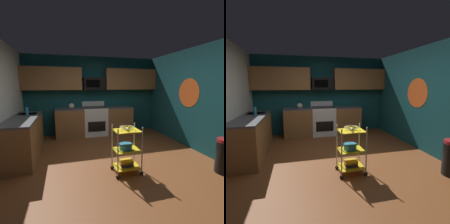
# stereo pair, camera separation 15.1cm
# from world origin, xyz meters

# --- Properties ---
(floor) EXTENTS (4.40, 4.80, 0.04)m
(floor) POSITION_xyz_m (0.00, 0.00, -0.02)
(floor) COLOR brown
(floor) RESTS_ON ground
(wall_back) EXTENTS (4.52, 0.06, 2.60)m
(wall_back) POSITION_xyz_m (0.00, 2.43, 1.30)
(wall_back) COLOR #14474C
(wall_back) RESTS_ON ground
(wall_right) EXTENTS (0.06, 4.80, 2.60)m
(wall_right) POSITION_xyz_m (2.23, 0.00, 1.30)
(wall_right) COLOR #14474C
(wall_right) RESTS_ON ground
(wall_flower_decal) EXTENTS (0.00, 0.76, 0.76)m
(wall_flower_decal) POSITION_xyz_m (2.20, 0.36, 1.45)
(wall_flower_decal) COLOR #E5591E
(counter_run) EXTENTS (3.46, 2.61, 0.92)m
(counter_run) POSITION_xyz_m (-0.86, 1.52, 0.46)
(counter_run) COLOR brown
(counter_run) RESTS_ON ground
(oven_range) EXTENTS (0.76, 0.65, 1.10)m
(oven_range) POSITION_xyz_m (0.00, 2.10, 0.48)
(oven_range) COLOR white
(oven_range) RESTS_ON ground
(upper_cabinets) EXTENTS (4.40, 0.33, 0.70)m
(upper_cabinets) POSITION_xyz_m (-0.00, 2.23, 1.85)
(upper_cabinets) COLOR brown
(microwave) EXTENTS (0.70, 0.39, 0.40)m
(microwave) POSITION_xyz_m (0.00, 2.21, 1.70)
(microwave) COLOR black
(rolling_cart) EXTENTS (0.53, 0.39, 0.91)m
(rolling_cart) POSITION_xyz_m (0.11, -0.59, 0.45)
(rolling_cart) COLOR silver
(rolling_cart) RESTS_ON ground
(fruit_bowl) EXTENTS (0.27, 0.27, 0.07)m
(fruit_bowl) POSITION_xyz_m (0.11, -0.59, 0.88)
(fruit_bowl) COLOR silver
(fruit_bowl) RESTS_ON rolling_cart
(mixing_bowl_large) EXTENTS (0.25, 0.25, 0.11)m
(mixing_bowl_large) POSITION_xyz_m (0.09, -0.59, 0.52)
(mixing_bowl_large) COLOR #338CBF
(mixing_bowl_large) RESTS_ON rolling_cart
(book_stack) EXTENTS (0.26, 0.19, 0.12)m
(book_stack) POSITION_xyz_m (0.11, -0.59, 0.19)
(book_stack) COLOR #1E4C8C
(book_stack) RESTS_ON rolling_cart
(kettle) EXTENTS (0.21, 0.18, 0.26)m
(kettle) POSITION_xyz_m (-0.75, 2.10, 1.00)
(kettle) COLOR beige
(kettle) RESTS_ON counter_run
(dish_soap_bottle) EXTENTS (0.06, 0.06, 0.20)m
(dish_soap_bottle) POSITION_xyz_m (-1.86, 1.07, 1.02)
(dish_soap_bottle) COLOR #2D8CBF
(dish_soap_bottle) RESTS_ON counter_run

